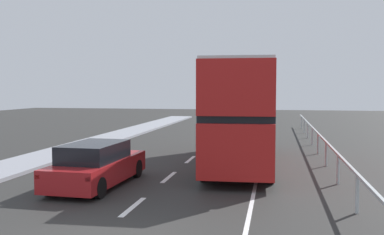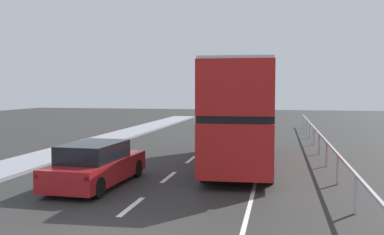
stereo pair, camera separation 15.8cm
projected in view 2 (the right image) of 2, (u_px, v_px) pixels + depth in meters
lane_paint_markings at (225, 174)px, 16.47m from camera, size 3.33×46.00×0.01m
bridge_side_railing at (332, 152)px, 16.26m from camera, size 0.10×42.00×1.05m
double_decker_bus_red at (241, 111)px, 18.22m from camera, size 2.91×10.15×4.28m
hatchback_car_near at (96, 165)px, 14.41m from camera, size 1.96×4.66×1.46m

